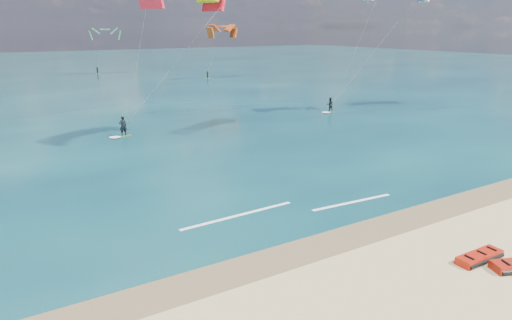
# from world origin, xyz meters

# --- Properties ---
(ground) EXTENTS (320.00, 320.00, 0.00)m
(ground) POSITION_xyz_m (0.00, 40.00, 0.00)
(ground) COLOR tan
(ground) RESTS_ON ground
(wet_sand_strip) EXTENTS (320.00, 2.40, 0.01)m
(wet_sand_strip) POSITION_xyz_m (0.00, 3.00, 0.00)
(wet_sand_strip) COLOR brown
(wet_sand_strip) RESTS_ON ground
(sea) EXTENTS (320.00, 200.00, 0.04)m
(sea) POSITION_xyz_m (0.00, 104.00, 0.02)
(sea) COLOR #0A2B39
(sea) RESTS_ON ground
(packed_kite_left) EXTENTS (2.69, 1.13, 0.40)m
(packed_kite_left) POSITION_xyz_m (5.34, -1.90, 0.00)
(packed_kite_left) COLOR red
(packed_kite_left) RESTS_ON ground
(kitesurfer_main) EXTENTS (11.62, 9.41, 15.53)m
(kitesurfer_main) POSITION_xyz_m (0.73, 27.22, 7.99)
(kitesurfer_main) COLOR #94C216
(kitesurfer_main) RESTS_ON sea
(kitesurfer_far) EXTENTS (11.23, 7.57, 16.57)m
(kitesurfer_far) POSITION_xyz_m (26.11, 27.58, 8.51)
(kitesurfer_far) COLOR #99B71B
(kitesurfer_far) RESTS_ON sea
(shoreline_foam) EXTENTS (13.15, 2.37, 0.01)m
(shoreline_foam) POSITION_xyz_m (1.55, 7.30, 0.05)
(shoreline_foam) COLOR white
(shoreline_foam) RESTS_ON ground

